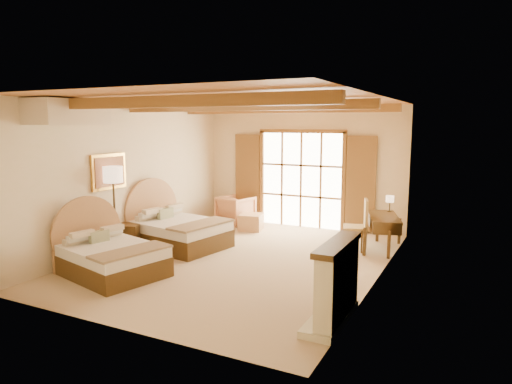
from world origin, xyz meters
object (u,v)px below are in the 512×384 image
Objects in this scene: bed_far at (174,229)px; nightstand at (130,237)px; bed_near at (107,255)px; desk at (383,231)px; armchair at (236,210)px.

bed_far is 3.77× the size of nightstand.
bed_far is at bearing 29.40° from nightstand.
bed_near reaches higher than desk.
bed_near reaches higher than nightstand.
bed_near is 0.96× the size of bed_far.
bed_far reaches higher than bed_near.
armchair is (0.78, 3.38, 0.09)m from nightstand.
bed_near is at bearing -154.64° from desk.
nightstand is 3.47m from armchair.
desk is (4.28, 1.81, 0.01)m from bed_far.
armchair is at bearing 59.05° from nightstand.
nightstand is at bearing 91.31° from armchair.
bed_far is 1.47× the size of desk.
bed_far is 2.59× the size of armchair.
armchair is at bearing 97.65° from bed_far.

